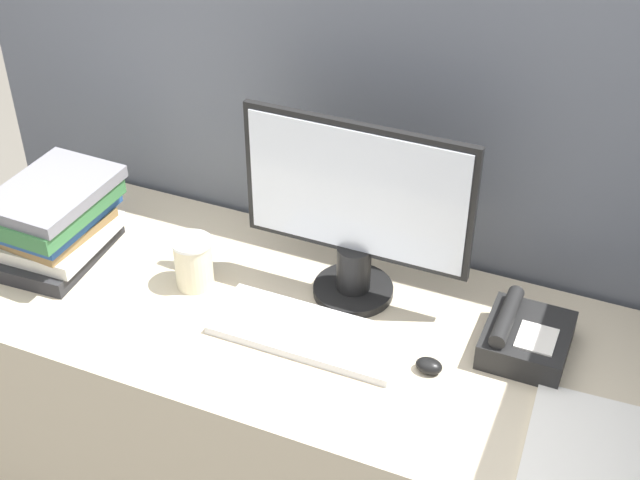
{
  "coord_description": "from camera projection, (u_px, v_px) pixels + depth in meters",
  "views": [
    {
      "loc": [
        0.65,
        -1.06,
        2.08
      ],
      "look_at": [
        0.04,
        0.37,
        0.96
      ],
      "focal_mm": 50.0,
      "sensor_mm": 36.0,
      "label": 1
    }
  ],
  "objects": [
    {
      "name": "desk_telephone",
      "position": [
        525.0,
        338.0,
        1.92
      ],
      "size": [
        0.18,
        0.2,
        0.1
      ],
      "color": "black",
      "rests_on": "desk"
    },
    {
      "name": "paper_pile",
      "position": [
        587.0,
        446.0,
        1.71
      ],
      "size": [
        0.24,
        0.29,
        0.01
      ],
      "color": "white",
      "rests_on": "desk"
    },
    {
      "name": "mouse",
      "position": [
        429.0,
        366.0,
        1.88
      ],
      "size": [
        0.06,
        0.04,
        0.03
      ],
      "color": "black",
      "rests_on": "desk"
    },
    {
      "name": "keyboard",
      "position": [
        308.0,
        332.0,
        1.97
      ],
      "size": [
        0.43,
        0.17,
        0.02
      ],
      "color": "silver",
      "rests_on": "desk"
    },
    {
      "name": "coffee_cup",
      "position": [
        194.0,
        262.0,
        2.09
      ],
      "size": [
        0.09,
        0.09,
        0.13
      ],
      "color": "beige",
      "rests_on": "desk"
    },
    {
      "name": "cubicle_panel_rear",
      "position": [
        356.0,
        234.0,
        2.31
      ],
      "size": [
        2.07,
        0.04,
        1.48
      ],
      "color": "slate",
      "rests_on": "ground_plane"
    },
    {
      "name": "book_stack",
      "position": [
        56.0,
        219.0,
        2.15
      ],
      "size": [
        0.24,
        0.31,
        0.21
      ],
      "color": "#262628",
      "rests_on": "desk"
    },
    {
      "name": "desk",
      "position": [
        299.0,
        430.0,
        2.25
      ],
      "size": [
        1.67,
        0.67,
        0.75
      ],
      "color": "beige",
      "rests_on": "ground_plane"
    },
    {
      "name": "monitor",
      "position": [
        356.0,
        215.0,
        1.97
      ],
      "size": [
        0.53,
        0.19,
        0.45
      ],
      "color": "black",
      "rests_on": "desk"
    }
  ]
}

